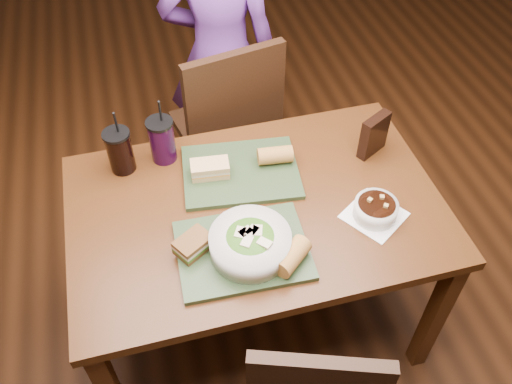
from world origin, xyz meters
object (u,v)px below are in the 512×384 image
Objects in this scene: chair_far at (231,125)px; tray_near at (243,250)px; sandwich_far at (210,169)px; chip_bag at (374,135)px; cup_cola at (120,151)px; salad_bowl at (250,242)px; soup_bowl at (376,209)px; baguette_far at (275,155)px; cup_berry at (162,140)px; diner at (220,55)px; dining_table at (256,222)px; sandwich_near at (193,245)px; baguette_near at (292,256)px; tray_far at (241,172)px.

tray_near is (-0.15, -0.84, 0.20)m from chair_far.
chip_bag reaches higher than sandwich_far.
tray_near is 0.60m from cup_cola.
soup_bowl is (0.45, 0.05, -0.03)m from salad_bowl.
baguette_far is at bearing 59.26° from tray_near.
cup_cola is at bearing -173.93° from cup_berry.
cup_cola is at bearing 156.27° from sandwich_far.
chip_bag is (0.41, -0.81, 0.09)m from diner.
dining_table is 0.32m from sandwich_near.
tray_near is 0.16m from sandwich_near.
cup_berry is 0.79m from chip_bag.
sandwich_near is at bearing -138.63° from baguette_far.
cup_cola reaches higher than chair_far.
cup_cola reaches higher than baguette_near.
salad_bowl is at bearing -98.69° from chair_far.
chair_far is at bearing 98.86° from diner.
salad_bowl is 0.62m from cup_cola.
chair_far is at bearing 69.15° from sandwich_far.
cup_cola is (-0.49, -0.35, 0.28)m from chair_far.
tray_near is 0.06m from salad_bowl.
diner reaches higher than chair_far.
baguette_far is 0.48× the size of cup_cola.
soup_bowl is (0.30, -1.11, 0.04)m from diner.
tray_far is at bearing 94.70° from dining_table.
sandwich_far is (-0.18, -0.48, 0.23)m from chair_far.
sandwich_far reaches higher than tray_far.
chair_far is 0.53m from tray_far.
cup_berry is at bearing 111.02° from salad_bowl.
diner is 1.17m from salad_bowl.
chip_bag reaches higher than baguette_far.
sandwich_far is 0.48m from baguette_near.
chip_bag is (0.77, -0.17, -0.01)m from cup_berry.
chair_far is 0.90m from soup_bowl.
baguette_near reaches higher than soup_bowl.
diner reaches higher than chip_bag.
sandwich_far is at bearing 95.02° from tray_near.
cup_berry is (-0.26, 0.16, 0.08)m from tray_far.
sandwich_far is 0.21m from cup_berry.
baguette_far is 0.56m from cup_cola.
dining_table is 0.56m from cup_cola.
tray_near is at bearing -120.74° from baguette_far.
salad_bowl is at bearing 145.16° from baguette_near.
tray_near is 0.17m from baguette_near.
tray_far is 1.58× the size of cup_cola.
salad_bowl is at bearing -81.82° from sandwich_far.
soup_bowl is 0.93m from cup_cola.
tray_far is at bearing 97.14° from baguette_near.
chair_far is at bearing 97.28° from baguette_far.
dining_table is 0.19m from tray_far.
chip_bag is at bearing 29.62° from tray_near.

